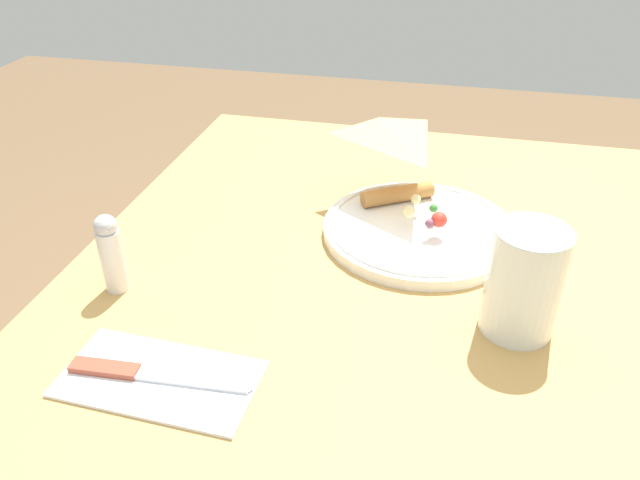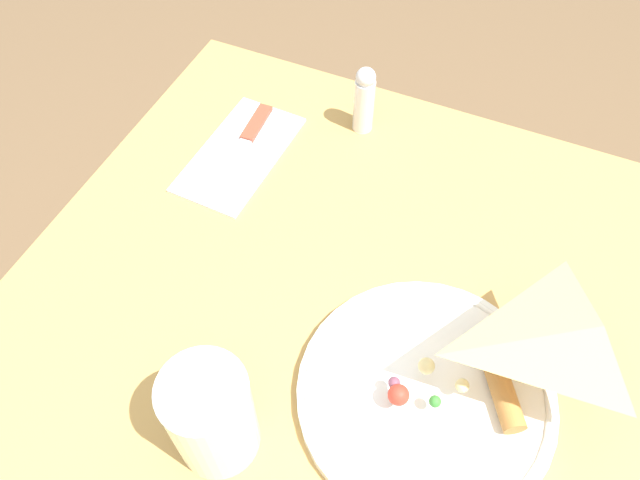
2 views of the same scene
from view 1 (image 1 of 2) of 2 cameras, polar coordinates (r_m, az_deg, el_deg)
name	(u,v)px [view 1 (image 1 of 2)]	position (r m, az deg, el deg)	size (l,w,h in m)	color
dining_table	(508,329)	(0.90, 16.83, -7.75)	(1.15, 0.89, 0.72)	tan
plate_pizza	(419,226)	(0.88, 9.04, 1.26)	(0.27, 0.27, 0.05)	white
milk_glass	(523,286)	(0.71, 18.06, -4.01)	(0.08, 0.08, 0.13)	white
napkin_folded	(160,379)	(0.67, -14.45, -12.20)	(0.21, 0.11, 0.00)	silver
butter_knife	(150,374)	(0.67, -15.28, -11.76)	(0.19, 0.03, 0.01)	#99422D
salt_shaker	(111,253)	(0.78, -18.56, -1.12)	(0.03, 0.03, 0.10)	silver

